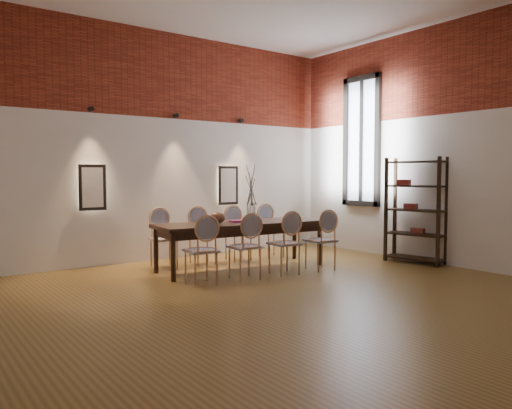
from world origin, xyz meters
TOP-DOWN VIEW (x-y plane):
  - floor at (0.00, 0.00)m, footprint 7.00×7.00m
  - wall_back at (0.00, 3.55)m, footprint 7.00×0.10m
  - wall_right at (3.55, 0.00)m, footprint 0.10×7.00m
  - brick_band_back at (0.00, 3.48)m, footprint 7.00×0.02m
  - brick_band_right at (3.48, 0.00)m, footprint 0.02×7.00m
  - niche_left at (-1.30, 3.45)m, footprint 0.36×0.06m
  - niche_right at (1.30, 3.45)m, footprint 0.36×0.06m
  - spot_fixture_left at (-1.30, 3.42)m, footprint 0.08×0.10m
  - spot_fixture_mid at (0.20, 3.42)m, footprint 0.08×0.10m
  - spot_fixture_right at (1.60, 3.42)m, footprint 0.08×0.10m
  - window_glass at (3.46, 2.00)m, footprint 0.02×0.78m
  - window_frame at (3.44, 2.00)m, footprint 0.08×0.90m
  - window_mullion at (3.44, 2.00)m, footprint 0.06×0.06m
  - dining_table at (0.57, 1.93)m, footprint 2.82×1.14m
  - chair_near_a at (-0.52, 1.31)m, footprint 0.48×0.48m
  - chair_near_b at (0.16, 1.24)m, footprint 0.48×0.48m
  - chair_near_c at (0.84, 1.18)m, footprint 0.48×0.48m
  - chair_near_d at (1.53, 1.11)m, footprint 0.48×0.48m
  - chair_far_a at (-0.38, 2.74)m, footprint 0.48×0.48m
  - chair_far_b at (0.30, 2.68)m, footprint 0.48×0.48m
  - chair_far_c at (0.98, 2.61)m, footprint 0.48×0.48m
  - chair_far_d at (1.67, 2.55)m, footprint 0.48×0.48m
  - vase at (0.76, 1.91)m, footprint 0.14×0.14m
  - dried_branches at (0.76, 1.91)m, footprint 0.50×0.50m
  - bowl at (0.13, 1.92)m, footprint 0.24×0.24m
  - book at (0.55, 1.96)m, footprint 0.28×0.20m
  - shelving_rack at (3.28, 0.62)m, footprint 0.55×1.05m

SIDE VIEW (x-z plane):
  - floor at x=0.00m, z-range -0.02..0.00m
  - dining_table at x=0.57m, z-range 0.00..0.75m
  - chair_near_a at x=-0.52m, z-range 0.00..0.94m
  - chair_near_b at x=0.16m, z-range 0.00..0.94m
  - chair_near_c at x=0.84m, z-range 0.00..0.94m
  - chair_near_d at x=1.53m, z-range 0.00..0.94m
  - chair_far_a at x=-0.38m, z-range 0.00..0.94m
  - chair_far_b at x=0.30m, z-range 0.00..0.94m
  - chair_far_c at x=0.98m, z-range 0.00..0.94m
  - chair_far_d at x=1.67m, z-range 0.00..0.94m
  - book at x=0.55m, z-range 0.75..0.78m
  - bowl at x=0.13m, z-range 0.75..0.93m
  - vase at x=0.76m, z-range 0.75..1.05m
  - shelving_rack at x=3.28m, z-range 0.00..1.80m
  - niche_left at x=-1.30m, z-range 0.97..1.63m
  - niche_right at x=1.30m, z-range 0.97..1.63m
  - dried_branches at x=0.76m, z-range 1.00..1.70m
  - wall_back at x=0.00m, z-range 0.00..4.00m
  - wall_right at x=3.55m, z-range 0.00..4.00m
  - window_glass at x=3.46m, z-range 0.96..3.34m
  - window_frame at x=3.44m, z-range 0.90..3.40m
  - window_mullion at x=3.44m, z-range 0.95..3.35m
  - spot_fixture_left at x=-1.30m, z-range 2.51..2.59m
  - spot_fixture_mid at x=0.20m, z-range 2.51..2.59m
  - spot_fixture_right at x=1.60m, z-range 2.51..2.59m
  - brick_band_back at x=0.00m, z-range 2.50..4.00m
  - brick_band_right at x=3.48m, z-range 2.50..4.00m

